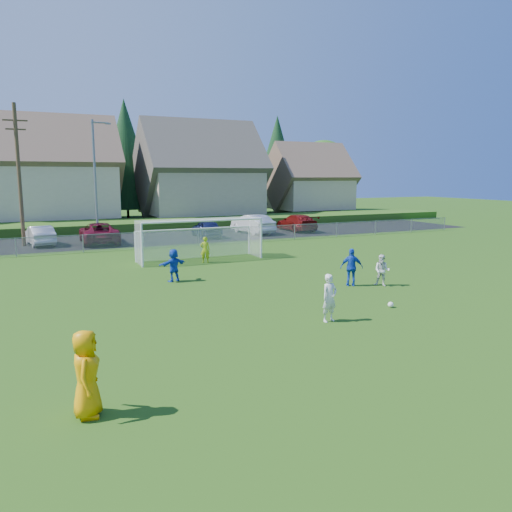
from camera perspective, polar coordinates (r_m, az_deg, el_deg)
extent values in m
plane|color=#193D0C|center=(16.36, 12.20, -8.93)|extent=(160.00, 160.00, 0.00)
plane|color=black|center=(41.22, -11.65, 2.00)|extent=(60.00, 60.00, 0.00)
cube|color=#1E420F|center=(48.46, -13.78, 3.45)|extent=(70.00, 6.00, 0.80)
sphere|color=white|center=(19.98, 15.14, -5.39)|extent=(0.22, 0.22, 0.22)
imported|color=#F29904|center=(11.25, -18.83, -12.62)|extent=(0.81, 1.04, 1.88)
imported|color=silver|center=(17.50, 8.40, -4.77)|extent=(0.67, 0.49, 1.68)
imported|color=silver|center=(23.54, 14.20, -1.61)|extent=(0.88, 0.90, 1.46)
imported|color=#133FBB|center=(23.26, 10.87, -1.28)|extent=(1.09, 0.87, 1.74)
imported|color=#133FBB|center=(24.18, -9.39, -1.04)|extent=(1.53, 0.92, 1.57)
imported|color=#BAD218|center=(29.15, -5.84, 0.73)|extent=(0.64, 0.52, 1.52)
imported|color=silver|center=(39.60, -23.46, 2.17)|extent=(2.08, 4.49, 1.42)
imported|color=maroon|center=(39.12, -17.51, 2.53)|extent=(2.81, 5.70, 1.56)
imported|color=#121940|center=(41.31, -5.66, 3.15)|extent=(1.86, 4.25, 1.42)
imported|color=silver|center=(43.72, -0.40, 3.67)|extent=(2.27, 5.16, 1.65)
imported|color=#660D0B|center=(45.91, 4.69, 3.82)|extent=(2.36, 5.30, 1.51)
cylinder|color=white|center=(28.17, -12.90, 1.19)|extent=(0.12, 0.12, 2.44)
cylinder|color=white|center=(30.55, 0.59, 2.03)|extent=(0.12, 0.12, 2.44)
cylinder|color=white|center=(29.02, -5.92, 4.03)|extent=(7.30, 0.12, 0.12)
cylinder|color=white|center=(29.96, -13.63, 1.01)|extent=(0.08, 0.08, 1.80)
cylinder|color=white|center=(32.21, -0.81, 1.83)|extent=(0.08, 0.08, 1.80)
cylinder|color=white|center=(30.78, -7.02, 3.10)|extent=(7.30, 0.08, 0.08)
cube|color=silver|center=(30.89, -6.99, 1.44)|extent=(7.30, 0.02, 1.80)
cube|color=silver|center=(29.04, -13.29, 1.41)|extent=(0.02, 1.80, 2.44)
cube|color=silver|center=(31.35, -0.13, 2.22)|extent=(0.02, 1.80, 2.44)
cube|color=silver|center=(29.87, -6.50, 4.16)|extent=(7.30, 1.80, 0.02)
cube|color=gray|center=(35.79, -9.62, 2.88)|extent=(52.00, 0.03, 0.03)
cube|color=gray|center=(35.86, -9.60, 1.97)|extent=(52.00, 0.02, 1.14)
cylinder|color=gray|center=(35.86, -9.60, 1.97)|extent=(0.06, 0.06, 1.20)
cylinder|color=gray|center=(49.59, 20.75, 3.47)|extent=(0.06, 0.06, 1.20)
cylinder|color=slate|center=(38.61, -17.90, 7.97)|extent=(0.18, 0.18, 9.00)
cylinder|color=slate|center=(38.86, -17.46, 14.35)|extent=(1.20, 0.12, 0.12)
cube|color=slate|center=(38.95, -16.56, 14.31)|extent=(0.36, 0.18, 0.12)
cylinder|color=#473321|center=(39.28, -25.45, 8.27)|extent=(0.26, 0.26, 10.00)
cube|color=#473321|center=(39.46, -25.84, 13.79)|extent=(1.60, 0.10, 0.10)
cube|color=#473321|center=(39.40, -25.77, 12.92)|extent=(1.30, 0.10, 0.10)
cube|color=#C6B58E|center=(55.41, -21.73, 7.02)|extent=(11.00, 9.00, 5.50)
pyramid|color=brown|center=(55.74, -22.22, 14.96)|extent=(12.10, 9.90, 4.96)
cube|color=tan|center=(57.39, -6.43, 7.41)|extent=(12.00, 10.00, 5.00)
pyramid|color=#4C473F|center=(57.71, -6.57, 15.39)|extent=(13.20, 11.00, 5.52)
cube|color=tan|center=(64.71, 6.05, 7.17)|extent=(9.00, 8.00, 4.00)
pyramid|color=brown|center=(64.81, 6.15, 12.84)|extent=(9.90, 8.80, 4.41)
cylinder|color=#382616|center=(63.45, -23.85, 4.41)|extent=(0.30, 0.30, 1.20)
cone|color=#143819|center=(63.32, -24.21, 9.82)|extent=(6.24, 6.24, 10.80)
cylinder|color=#382616|center=(61.54, -14.41, 4.78)|extent=(0.30, 0.30, 1.20)
cone|color=#143819|center=(61.43, -14.67, 11.21)|extent=(7.28, 7.28, 12.60)
cylinder|color=#382616|center=(65.98, -6.19, 6.49)|extent=(0.36, 0.36, 3.96)
sphere|color=#2B5B19|center=(65.93, -6.27, 10.70)|extent=(8.36, 8.36, 8.36)
cylinder|color=#382616|center=(68.19, 2.39, 5.46)|extent=(0.30, 0.30, 1.20)
cone|color=#143819|center=(68.07, 2.42, 10.89)|extent=(6.76, 6.76, 11.70)
cylinder|color=#382616|center=(73.01, 7.63, 6.58)|extent=(0.36, 0.36, 3.60)
sphere|color=#2B5B19|center=(72.95, 7.71, 10.03)|extent=(7.60, 7.60, 7.60)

